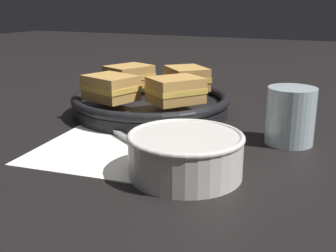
% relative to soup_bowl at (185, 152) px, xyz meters
% --- Properties ---
extents(ground_plane, '(4.00, 4.00, 0.00)m').
position_rel_soup_bowl_xyz_m(ground_plane, '(-0.11, 0.10, -0.03)').
color(ground_plane, black).
extents(napkin, '(0.32, 0.28, 0.00)m').
position_rel_soup_bowl_xyz_m(napkin, '(-0.11, 0.06, -0.03)').
color(napkin, white).
rests_on(napkin, ground_plane).
extents(soup_bowl, '(0.15, 0.15, 0.06)m').
position_rel_soup_bowl_xyz_m(soup_bowl, '(0.00, 0.00, 0.00)').
color(soup_bowl, silver).
rests_on(soup_bowl, ground_plane).
extents(spoon, '(0.16, 0.11, 0.01)m').
position_rel_soup_bowl_xyz_m(spoon, '(-0.07, 0.04, -0.02)').
color(spoon, '#9E9EA3').
rests_on(spoon, napkin).
extents(skillet, '(0.36, 0.39, 0.04)m').
position_rel_soup_bowl_xyz_m(skillet, '(-0.19, 0.26, -0.01)').
color(skillet, black).
rests_on(skillet, ground_plane).
extents(sandwich_near_left, '(0.11, 0.10, 0.05)m').
position_rel_soup_bowl_xyz_m(sandwich_near_left, '(-0.23, 0.18, 0.03)').
color(sandwich_near_left, '#C18E47').
rests_on(sandwich_near_left, skillet).
extents(sandwich_near_right, '(0.11, 0.12, 0.05)m').
position_rel_soup_bowl_xyz_m(sandwich_near_right, '(-0.11, 0.21, 0.03)').
color(sandwich_near_right, '#C18E47').
rests_on(sandwich_near_right, skillet).
extents(sandwich_far_left, '(0.12, 0.12, 0.05)m').
position_rel_soup_bowl_xyz_m(sandwich_far_left, '(-0.14, 0.34, 0.03)').
color(sandwich_far_left, '#C18E47').
rests_on(sandwich_far_left, skillet).
extents(sandwich_far_right, '(0.10, 0.11, 0.05)m').
position_rel_soup_bowl_xyz_m(sandwich_far_right, '(-0.26, 0.30, 0.03)').
color(sandwich_far_right, '#C18E47').
rests_on(sandwich_far_right, skillet).
extents(drinking_glass, '(0.08, 0.08, 0.09)m').
position_rel_soup_bowl_xyz_m(drinking_glass, '(0.10, 0.19, 0.01)').
color(drinking_glass, silver).
rests_on(drinking_glass, ground_plane).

